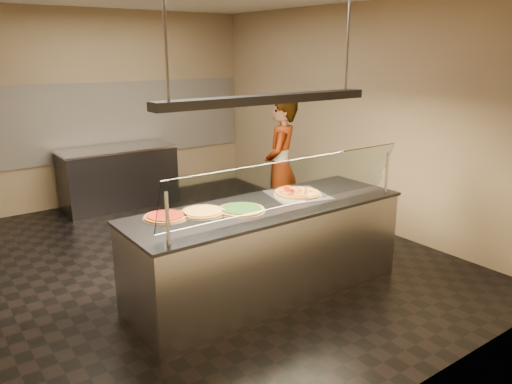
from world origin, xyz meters
TOP-DOWN VIEW (x-y plane):
  - ground at (0.00, 0.00)m, footprint 5.00×6.00m
  - wall_back at (0.00, 3.01)m, footprint 5.00×0.02m
  - wall_front at (0.00, -3.01)m, footprint 5.00×0.02m
  - wall_right at (2.51, 0.00)m, footprint 0.02×6.00m
  - tile_band at (0.00, 2.98)m, footprint 4.90×0.02m
  - serving_counter at (0.11, -1.17)m, footprint 2.85×0.94m
  - sneeze_guard at (0.11, -1.52)m, footprint 2.61×0.18m
  - perforated_tray at (0.59, -1.07)m, footprint 0.68×0.68m
  - half_pizza_pepperoni at (0.48, -1.07)m, footprint 0.34×0.51m
  - half_pizza_sausage at (0.70, -1.07)m, footprint 0.34×0.51m
  - pizza_spinach at (-0.19, -1.17)m, footprint 0.46×0.46m
  - pizza_cheese at (-0.52, -1.01)m, footprint 0.44×0.44m
  - pizza_tomato at (-0.86, -0.93)m, footprint 0.41×0.41m
  - pizza_spatula at (-0.32, -1.10)m, footprint 0.23×0.22m
  - prep_table at (0.02, 2.55)m, footprint 1.75×0.74m
  - worker at (1.32, 0.13)m, footprint 0.78×0.77m
  - heat_lamp_housing at (0.11, -1.17)m, footprint 2.30×0.18m
  - lamp_rod_left at (-0.89, -1.17)m, footprint 0.02×0.02m
  - lamp_rod_right at (1.11, -1.17)m, footprint 0.02×0.02m

SIDE VIEW (x-z plane):
  - ground at x=0.00m, z-range -0.02..0.00m
  - serving_counter at x=0.11m, z-range 0.00..0.93m
  - prep_table at x=0.02m, z-range 0.00..0.93m
  - worker at x=1.32m, z-range 0.00..1.81m
  - perforated_tray at x=0.59m, z-range 0.93..0.94m
  - pizza_tomato at x=-0.86m, z-range 0.93..0.96m
  - pizza_cheese at x=-0.52m, z-range 0.93..0.96m
  - pizza_spinach at x=-0.19m, z-range 0.93..0.96m
  - half_pizza_sausage at x=0.70m, z-range 0.94..0.98m
  - pizza_spatula at x=-0.32m, z-range 0.95..0.97m
  - half_pizza_pepperoni at x=0.48m, z-range 0.94..0.99m
  - sneeze_guard at x=0.11m, z-range 0.96..1.49m
  - tile_band at x=0.00m, z-range 0.70..1.90m
  - wall_back at x=0.00m, z-range 0.00..3.00m
  - wall_front at x=0.00m, z-range 0.00..3.00m
  - wall_right at x=2.51m, z-range 0.00..3.00m
  - heat_lamp_housing at x=0.11m, z-range 1.91..1.99m
  - lamp_rod_left at x=-0.89m, z-range 1.99..3.00m
  - lamp_rod_right at x=1.11m, z-range 1.99..3.00m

